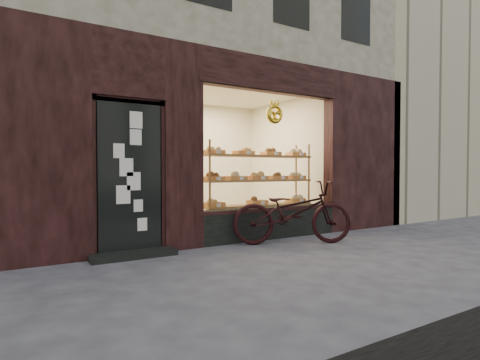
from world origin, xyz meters
TOP-DOWN VIEW (x-y plane):
  - ground at (0.00, 0.00)m, footprint 90.00×90.00m
  - neighbor_right at (9.60, 5.50)m, footprint 12.00×7.00m
  - display_shelf at (0.45, 2.55)m, footprint 2.20×0.45m
  - bicycle at (0.46, 1.54)m, footprint 2.06×1.41m

SIDE VIEW (x-z plane):
  - ground at x=0.00m, z-range 0.00..0.00m
  - bicycle at x=0.46m, z-range 0.00..1.02m
  - display_shelf at x=0.45m, z-range 0.02..1.72m
  - neighbor_right at x=9.60m, z-range 0.00..9.00m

